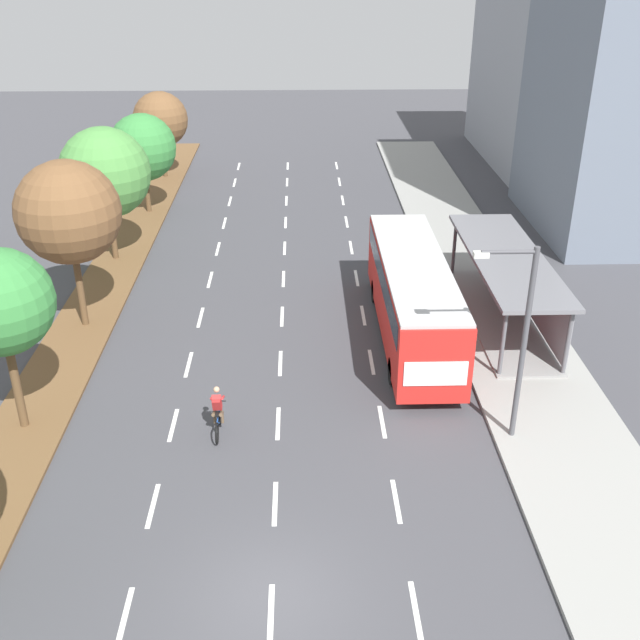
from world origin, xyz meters
TOP-DOWN VIEW (x-y plane):
  - ground_plane at (0.00, 0.00)m, footprint 140.00×140.00m
  - median_strip at (-8.30, 20.00)m, footprint 2.60×52.00m
  - sidewalk_right at (9.25, 20.00)m, footprint 4.50×52.00m
  - lane_divider_left at (-3.50, 17.52)m, footprint 0.14×46.05m
  - lane_divider_center at (0.00, 17.52)m, footprint 0.14×46.05m
  - lane_divider_right at (3.50, 17.52)m, footprint 0.14×46.05m
  - bus_shelter at (9.53, 14.79)m, footprint 2.90×10.24m
  - bus at (5.25, 13.44)m, footprint 2.54×11.29m
  - cyclist at (-1.92, 7.00)m, footprint 0.46×1.82m
  - median_tree_third at (-8.20, 14.82)m, footprint 4.10×4.10m
  - median_tree_fourth at (-8.50, 22.16)m, footprint 4.36×4.36m
  - median_tree_fifth at (-8.10, 29.50)m, footprint 3.81×3.81m
  - median_tree_farthest at (-8.26, 36.84)m, footprint 3.60×3.60m
  - streetlight at (7.42, 6.45)m, footprint 1.91×0.24m
  - building_near_right at (18.18, 26.50)m, footprint 8.40×11.25m
  - building_mid_right at (17.63, 40.62)m, footprint 6.30×15.69m

SIDE VIEW (x-z plane):
  - ground_plane at x=0.00m, z-range 0.00..0.00m
  - lane_divider_left at x=-3.50m, z-range 0.00..0.01m
  - lane_divider_center at x=0.00m, z-range 0.00..0.01m
  - lane_divider_right at x=3.50m, z-range 0.00..0.01m
  - median_strip at x=-8.30m, z-range 0.00..0.12m
  - sidewalk_right at x=9.25m, z-range 0.00..0.15m
  - cyclist at x=-1.92m, z-range -0.06..1.65m
  - bus_shelter at x=9.53m, z-range 0.44..3.30m
  - bus at x=5.25m, z-range 0.38..3.75m
  - median_tree_fifth at x=-8.10m, z-range 1.05..6.72m
  - streetlight at x=7.42m, z-range 0.64..7.14m
  - median_tree_farthest at x=-8.26m, z-range 1.11..6.71m
  - median_tree_fourth at x=-8.50m, z-range 1.21..7.77m
  - median_tree_third at x=-8.20m, z-range 1.52..8.45m
  - building_mid_right at x=17.63m, z-range 0.00..12.03m
  - building_near_right at x=18.18m, z-range 0.00..18.35m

